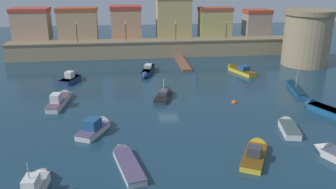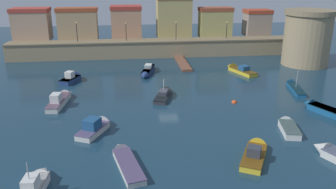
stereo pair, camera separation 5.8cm
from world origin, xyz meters
TOP-DOWN VIEW (x-y plane):
  - ground_plane at (0.00, 0.00)m, footprint 135.81×135.81m
  - quay_wall at (0.00, 24.45)m, footprint 53.93×3.93m
  - old_town_backdrop at (-2.23, 28.30)m, footprint 50.69×4.83m
  - fortress_tower at (25.82, 14.99)m, footprint 8.42×8.42m
  - pier_dock at (4.65, 17.61)m, footprint 1.66×10.04m
  - quay_lamp_0 at (-14.08, 24.45)m, footprint 0.32×0.32m
  - quay_lamp_1 at (-5.07, 24.45)m, footprint 0.32×0.32m
  - quay_lamp_2 at (4.39, 24.45)m, footprint 0.32×0.32m
  - quay_lamp_3 at (14.29, 24.45)m, footprint 0.32×0.32m
  - moored_boat_0 at (-0.34, 1.27)m, footprint 3.22×5.81m
  - moored_boat_1 at (17.10, -5.89)m, footprint 3.41×5.14m
  - moored_boat_2 at (-8.40, -8.23)m, footprint 3.77×5.44m
  - moored_boat_3 at (17.94, 2.40)m, footprint 2.53×7.31m
  - moored_boat_4 at (-13.46, 0.44)m, footprint 2.28×7.28m
  - moored_boat_5 at (-12.13, -18.41)m, footprint 1.77×5.82m
  - moored_boat_6 at (-5.52, -14.94)m, footprint 3.04×7.13m
  - moored_boat_7 at (-1.92, 12.21)m, footprint 2.84×7.13m
  - moored_boat_8 at (11.13, -10.35)m, footprint 2.39×4.90m
  - moored_boat_10 at (12.93, 11.71)m, footprint 3.88×6.86m
  - moored_boat_11 at (5.96, -15.08)m, footprint 4.23×5.98m
  - moored_boat_12 at (-13.24, 9.65)m, footprint 3.26×4.87m
  - mooring_buoy_0 at (8.02, -2.03)m, footprint 0.68×0.68m

SIDE VIEW (x-z plane):
  - ground_plane at x=0.00m, z-range 0.00..0.00m
  - mooring_buoy_0 at x=8.02m, z-range -0.34..0.34m
  - pier_dock at x=4.65m, z-range -0.14..0.56m
  - moored_boat_3 at x=17.94m, z-range -1.28..1.87m
  - moored_boat_6 at x=-5.52m, z-range -0.40..1.02m
  - moored_boat_0 at x=-0.34m, z-range -1.13..1.84m
  - moored_boat_1 at x=17.10m, z-range -0.34..1.11m
  - moored_boat_8 at x=11.13m, z-range -0.31..1.09m
  - moored_boat_11 at x=5.96m, z-range -0.58..1.37m
  - moored_boat_10 at x=12.93m, z-range -0.50..1.30m
  - moored_boat_7 at x=-1.92m, z-range -0.30..1.24m
  - moored_boat_12 at x=-13.24m, z-range -0.53..1.52m
  - moored_boat_4 at x=-13.46m, z-range -0.52..1.53m
  - moored_boat_2 at x=-8.40m, z-range -0.54..1.56m
  - moored_boat_5 at x=-12.13m, z-range -1.07..2.12m
  - quay_wall at x=0.00m, z-range 0.01..3.20m
  - fortress_tower at x=25.82m, z-range 0.06..9.50m
  - quay_lamp_3 at x=14.29m, z-range 3.74..6.95m
  - quay_lamp_2 at x=4.39m, z-range 3.75..7.12m
  - quay_lamp_1 at x=-5.07m, z-range 3.75..7.14m
  - quay_lamp_0 at x=-14.08m, z-range 3.77..7.38m
  - old_town_backdrop at x=-2.23m, z-range 2.17..10.29m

